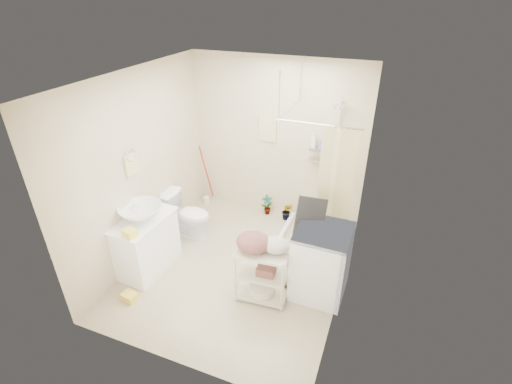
# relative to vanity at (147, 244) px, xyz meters

# --- Properties ---
(floor) EXTENTS (3.20, 3.20, 0.00)m
(floor) POSITION_rel_vanity_xyz_m (1.16, 0.42, -0.40)
(floor) COLOR #B9AC8B
(floor) RESTS_ON ground
(ceiling) EXTENTS (2.80, 3.20, 0.04)m
(ceiling) POSITION_rel_vanity_xyz_m (1.16, 0.42, 2.20)
(ceiling) COLOR silver
(ceiling) RESTS_ON ground
(wall_back) EXTENTS (2.80, 0.04, 2.60)m
(wall_back) POSITION_rel_vanity_xyz_m (1.16, 2.02, 0.90)
(wall_back) COLOR beige
(wall_back) RESTS_ON ground
(wall_front) EXTENTS (2.80, 0.04, 2.60)m
(wall_front) POSITION_rel_vanity_xyz_m (1.16, -1.18, 0.90)
(wall_front) COLOR beige
(wall_front) RESTS_ON ground
(wall_left) EXTENTS (0.04, 3.20, 2.60)m
(wall_left) POSITION_rel_vanity_xyz_m (-0.24, 0.42, 0.90)
(wall_left) COLOR beige
(wall_left) RESTS_ON ground
(wall_right) EXTENTS (0.04, 3.20, 2.60)m
(wall_right) POSITION_rel_vanity_xyz_m (2.56, 0.42, 0.90)
(wall_right) COLOR beige
(wall_right) RESTS_ON ground
(vanity) EXTENTS (0.55, 0.93, 0.79)m
(vanity) POSITION_rel_vanity_xyz_m (0.00, 0.00, 0.00)
(vanity) COLOR white
(vanity) RESTS_ON ground
(sink) EXTENTS (0.57, 0.57, 0.19)m
(sink) POSITION_rel_vanity_xyz_m (-0.01, 0.01, 0.49)
(sink) COLOR white
(sink) RESTS_ON vanity
(counter_basket) EXTENTS (0.20, 0.18, 0.09)m
(counter_basket) POSITION_rel_vanity_xyz_m (0.09, -0.36, 0.44)
(counter_basket) COLOR #FAE647
(counter_basket) RESTS_ON vanity
(floor_basket) EXTENTS (0.29, 0.24, 0.14)m
(floor_basket) POSITION_rel_vanity_xyz_m (0.13, -0.62, -0.33)
(floor_basket) COLOR yellow
(floor_basket) RESTS_ON ground
(toilet) EXTENTS (0.72, 0.42, 0.73)m
(toilet) POSITION_rel_vanity_xyz_m (0.12, 0.89, -0.03)
(toilet) COLOR white
(toilet) RESTS_ON ground
(mop) EXTENTS (0.14, 0.14, 1.14)m
(mop) POSITION_rel_vanity_xyz_m (-0.09, 1.85, 0.17)
(mop) COLOR red
(mop) RESTS_ON ground
(potted_plant_a) EXTENTS (0.23, 0.22, 0.36)m
(potted_plant_a) POSITION_rel_vanity_xyz_m (1.06, 1.88, -0.22)
(potted_plant_a) COLOR brown
(potted_plant_a) RESTS_ON ground
(potted_plant_b) EXTENTS (0.18, 0.15, 0.32)m
(potted_plant_b) POSITION_rel_vanity_xyz_m (1.43, 1.84, -0.24)
(potted_plant_b) COLOR brown
(potted_plant_b) RESTS_ON ground
(hanging_towel) EXTENTS (0.28, 0.03, 0.42)m
(hanging_towel) POSITION_rel_vanity_xyz_m (1.01, 2.00, 1.10)
(hanging_towel) COLOR beige
(hanging_towel) RESTS_ON wall_back
(towel_ring) EXTENTS (0.04, 0.22, 0.34)m
(towel_ring) POSITION_rel_vanity_xyz_m (-0.22, 0.22, 1.07)
(towel_ring) COLOR #E6D88B
(towel_ring) RESTS_ON wall_left
(tp_holder) EXTENTS (0.08, 0.12, 0.14)m
(tp_holder) POSITION_rel_vanity_xyz_m (-0.20, 0.47, 0.32)
(tp_holder) COLOR white
(tp_holder) RESTS_ON wall_left
(shower) EXTENTS (1.10, 1.10, 2.10)m
(shower) POSITION_rel_vanity_xyz_m (2.01, 1.47, 0.65)
(shower) COLOR silver
(shower) RESTS_ON ground
(shampoo_bottle_a) EXTENTS (0.10, 0.10, 0.22)m
(shampoo_bottle_a) POSITION_rel_vanity_xyz_m (1.76, 1.95, 1.03)
(shampoo_bottle_a) COLOR silver
(shampoo_bottle_a) RESTS_ON shower
(shampoo_bottle_b) EXTENTS (0.10, 0.10, 0.18)m
(shampoo_bottle_b) POSITION_rel_vanity_xyz_m (1.90, 1.93, 1.01)
(shampoo_bottle_b) COLOR #5162B8
(shampoo_bottle_b) RESTS_ON shower
(washing_machine) EXTENTS (0.65, 0.68, 0.94)m
(washing_machine) POSITION_rel_vanity_xyz_m (2.30, 0.40, 0.07)
(washing_machine) COLOR white
(washing_machine) RESTS_ON ground
(laundry_rack) EXTENTS (0.65, 0.41, 0.86)m
(laundry_rack) POSITION_rel_vanity_xyz_m (1.66, 0.04, 0.03)
(laundry_rack) COLOR beige
(laundry_rack) RESTS_ON ground
(ironing_board) EXTENTS (0.37, 0.21, 1.26)m
(ironing_board) POSITION_rel_vanity_xyz_m (2.07, 0.46, 0.23)
(ironing_board) COLOR black
(ironing_board) RESTS_ON ground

